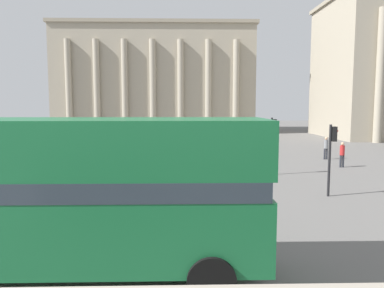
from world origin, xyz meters
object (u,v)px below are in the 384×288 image
at_px(traffic_light_mid, 332,149).
at_px(traffic_light_near, 26,174).
at_px(double_decker_bus, 43,192).
at_px(pedestrian_olive, 165,142).
at_px(pedestrian_grey, 326,146).
at_px(pedestrian_black, 189,147).
at_px(plaza_building_left, 156,80).
at_px(traffic_light_far, 273,137).
at_px(pedestrian_red, 342,153).

bearing_deg(traffic_light_mid, traffic_light_near, -153.92).
distance_m(traffic_light_near, traffic_light_mid, 13.23).
relative_size(double_decker_bus, pedestrian_olive, 6.50).
distance_m(double_decker_bus, pedestrian_grey, 25.22).
bearing_deg(traffic_light_mid, pedestrian_grey, 69.80).
height_order(traffic_light_mid, pedestrian_grey, traffic_light_mid).
height_order(traffic_light_mid, pedestrian_black, traffic_light_mid).
xyz_separation_m(traffic_light_mid, pedestrian_olive, (-8.62, 16.99, -1.30)).
xyz_separation_m(plaza_building_left, pedestrian_grey, (15.70, -32.00, -7.20)).
distance_m(traffic_light_mid, traffic_light_far, 5.71).
relative_size(plaza_building_left, pedestrian_red, 17.37).
bearing_deg(plaza_building_left, pedestrian_red, -66.79).
bearing_deg(traffic_light_mid, plaza_building_left, 104.38).
relative_size(traffic_light_near, pedestrian_olive, 2.05).
bearing_deg(pedestrian_grey, traffic_light_mid, 167.26).
height_order(traffic_light_mid, traffic_light_far, traffic_light_far).
bearing_deg(plaza_building_left, pedestrian_olive, -84.37).
height_order(double_decker_bus, pedestrian_grey, double_decker_bus).
height_order(double_decker_bus, traffic_light_near, double_decker_bus).
height_order(plaza_building_left, pedestrian_red, plaza_building_left).
distance_m(traffic_light_near, pedestrian_black, 18.50).
xyz_separation_m(double_decker_bus, pedestrian_red, (14.48, 16.56, -1.24)).
bearing_deg(double_decker_bus, pedestrian_red, 46.78).
bearing_deg(traffic_light_near, traffic_light_mid, 26.08).
relative_size(plaza_building_left, traffic_light_mid, 8.92).
xyz_separation_m(traffic_light_near, pedestrian_black, (5.35, 17.67, -1.20)).
relative_size(traffic_light_far, pedestrian_black, 2.00).
relative_size(traffic_light_mid, traffic_light_far, 0.96).
distance_m(traffic_light_near, pedestrian_red, 21.27).
distance_m(double_decker_bus, pedestrian_red, 22.03).
height_order(pedestrian_red, pedestrian_grey, pedestrian_grey).
height_order(traffic_light_mid, pedestrian_red, traffic_light_mid).
xyz_separation_m(plaza_building_left, traffic_light_mid, (11.28, -43.99, -5.99)).
distance_m(traffic_light_mid, pedestrian_olive, 19.10).
height_order(double_decker_bus, pedestrian_red, double_decker_bus).
bearing_deg(pedestrian_red, pedestrian_olive, -42.54).
xyz_separation_m(traffic_light_far, pedestrian_black, (-5.08, 6.32, -1.31)).
bearing_deg(pedestrian_red, traffic_light_mid, 55.72).
relative_size(pedestrian_red, pedestrian_olive, 1.06).
xyz_separation_m(pedestrian_grey, pedestrian_black, (-10.95, -0.15, -0.01)).
relative_size(traffic_light_mid, pedestrian_olive, 2.07).
height_order(double_decker_bus, plaza_building_left, plaza_building_left).
bearing_deg(pedestrian_grey, pedestrian_red, -177.54).
bearing_deg(traffic_light_far, pedestrian_black, 128.79).
relative_size(plaza_building_left, pedestrian_grey, 16.97).
height_order(pedestrian_olive, pedestrian_black, pedestrian_black).
bearing_deg(traffic_light_mid, pedestrian_olive, 116.90).
bearing_deg(pedestrian_red, traffic_light_near, 33.47).
bearing_deg(pedestrian_grey, traffic_light_far, 145.26).
xyz_separation_m(double_decker_bus, traffic_light_far, (8.95, 13.91, 0.08)).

